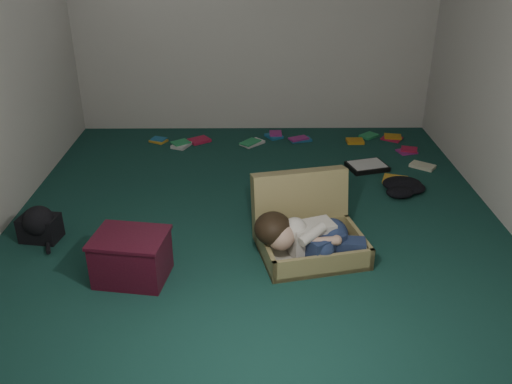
{
  "coord_description": "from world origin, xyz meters",
  "views": [
    {
      "loc": [
        -0.03,
        -3.83,
        2.19
      ],
      "look_at": [
        0.0,
        -0.15,
        0.35
      ],
      "focal_mm": 38.0,
      "sensor_mm": 36.0,
      "label": 1
    }
  ],
  "objects": [
    {
      "name": "book_scatter",
      "position": [
        0.57,
        1.64,
        0.01
      ],
      "size": [
        2.93,
        1.41,
        0.02
      ],
      "color": "gold",
      "rests_on": "floor"
    },
    {
      "name": "wall_back",
      "position": [
        0.0,
        2.25,
        1.3
      ],
      "size": [
        4.5,
        0.0,
        4.5
      ],
      "primitive_type": "plane",
      "rotation": [
        1.57,
        0.0,
        0.0
      ],
      "color": "silver",
      "rests_on": "ground"
    },
    {
      "name": "maroon_bin",
      "position": [
        -0.85,
        -0.76,
        0.17
      ],
      "size": [
        0.54,
        0.45,
        0.33
      ],
      "rotation": [
        0.0,
        0.0,
        -0.16
      ],
      "color": "#450E1E",
      "rests_on": "floor"
    },
    {
      "name": "clothing_pile",
      "position": [
        1.28,
        0.51,
        0.06
      ],
      "size": [
        0.41,
        0.34,
        0.13
      ],
      "primitive_type": null,
      "rotation": [
        0.0,
        0.0,
        0.04
      ],
      "color": "black",
      "rests_on": "floor"
    },
    {
      "name": "paper_tray",
      "position": [
        1.11,
        1.06,
        0.03
      ],
      "size": [
        0.43,
        0.37,
        0.05
      ],
      "rotation": [
        0.0,
        0.0,
        0.28
      ],
      "color": "black",
      "rests_on": "floor"
    },
    {
      "name": "person",
      "position": [
        0.37,
        -0.56,
        0.2
      ],
      "size": [
        0.81,
        0.4,
        0.33
      ],
      "rotation": [
        0.0,
        0.0,
        0.21
      ],
      "color": "silver",
      "rests_on": "suitcase"
    },
    {
      "name": "wall_front",
      "position": [
        0.0,
        -2.25,
        1.3
      ],
      "size": [
        4.5,
        0.0,
        4.5
      ],
      "primitive_type": "plane",
      "rotation": [
        -1.57,
        0.0,
        0.0
      ],
      "color": "silver",
      "rests_on": "ground"
    },
    {
      "name": "floor",
      "position": [
        0.0,
        0.0,
        0.0
      ],
      "size": [
        4.5,
        4.5,
        0.0
      ],
      "primitive_type": "plane",
      "color": "#174239",
      "rests_on": "ground"
    },
    {
      "name": "backpack",
      "position": [
        -1.65,
        -0.25,
        0.11
      ],
      "size": [
        0.4,
        0.34,
        0.21
      ],
      "primitive_type": null,
      "rotation": [
        0.0,
        0.0,
        -0.17
      ],
      "color": "black",
      "rests_on": "floor"
    },
    {
      "name": "suitcase",
      "position": [
        0.38,
        -0.37,
        0.16
      ],
      "size": [
        0.87,
        0.85,
        0.54
      ],
      "rotation": [
        0.0,
        0.0,
        0.21
      ],
      "color": "#998B54",
      "rests_on": "floor"
    }
  ]
}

